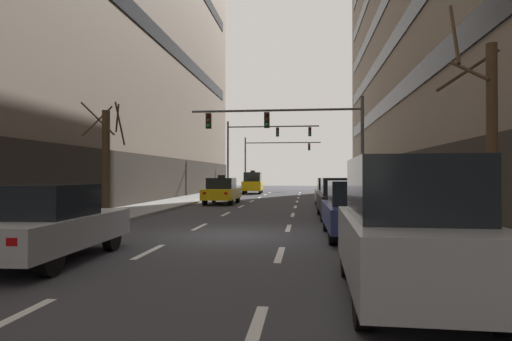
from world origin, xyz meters
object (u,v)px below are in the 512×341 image
object	(u,v)px
traffic_signal_0	(298,130)
traffic_signal_2	(268,154)
taxi_driving_1	(222,191)
car_parked_2	(342,198)
taxi_driving_2	(253,183)
car_driving_0	(48,224)
pedestrian_1	(365,187)
car_parked_3	(332,193)
traffic_signal_1	(258,142)
street_tree_1	(489,140)
car_parked_0	(408,229)
street_tree_0	(106,160)
car_parked_1	(358,210)
pedestrian_0	(358,188)

from	to	relation	value
traffic_signal_0	traffic_signal_2	xyz separation A→B (m)	(-4.11, 28.87, 0.17)
taxi_driving_1	car_parked_2	size ratio (longest dim) A/B	0.96
taxi_driving_2	traffic_signal_0	xyz separation A→B (m)	(4.83, -19.21, 3.19)
car_driving_0	taxi_driving_2	bearing A→B (deg)	89.57
car_parked_2	pedestrian_1	bearing A→B (deg)	75.36
car_parked_3	pedestrian_1	size ratio (longest dim) A/B	2.60
traffic_signal_1	street_tree_1	xyz separation A→B (m)	(8.15, -30.81, -2.36)
car_driving_0	street_tree_1	bearing A→B (deg)	4.36
car_parked_3	car_parked_2	bearing A→B (deg)	-89.99
car_parked_0	street_tree_0	distance (m)	14.10
car_parked_1	taxi_driving_1	bearing A→B (deg)	115.79
pedestrian_0	car_driving_0	bearing A→B (deg)	-114.17
car_parked_1	car_parked_3	size ratio (longest dim) A/B	1.00
street_tree_1	pedestrian_1	bearing A→B (deg)	90.69
car_driving_0	car_parked_2	xyz separation A→B (m)	(6.98, 9.97, 0.04)
car_driving_0	traffic_signal_1	distance (m)	31.79
traffic_signal_0	traffic_signal_1	size ratio (longest dim) A/B	1.07
car_parked_3	car_parked_0	bearing A→B (deg)	-90.00
car_parked_0	traffic_signal_2	world-z (taller)	traffic_signal_2
car_parked_1	pedestrian_0	size ratio (longest dim) A/B	2.98
car_parked_0	traffic_signal_0	world-z (taller)	traffic_signal_0
car_parked_2	pedestrian_1	distance (m)	8.01
car_parked_0	street_tree_0	xyz separation A→B (m)	(-9.66, 10.18, 1.40)
taxi_driving_2	car_parked_3	xyz separation A→B (m)	(6.72, -17.03, -0.22)
taxi_driving_2	car_parked_0	size ratio (longest dim) A/B	1.00
car_parked_2	traffic_signal_0	distance (m)	5.93
car_parked_0	pedestrian_0	bearing A→B (deg)	85.24
car_driving_0	car_parked_0	xyz separation A→B (m)	(6.98, -1.99, 0.24)
car_parked_0	traffic_signal_0	distance (m)	16.85
car_parked_2	street_tree_0	distance (m)	9.95
car_parked_0	taxi_driving_1	bearing A→B (deg)	108.51
car_parked_1	car_parked_0	bearing A→B (deg)	-90.01
traffic_signal_0	traffic_signal_2	world-z (taller)	traffic_signal_2
car_parked_0	traffic_signal_1	world-z (taller)	traffic_signal_1
taxi_driving_2	street_tree_0	bearing A→B (deg)	-96.57
pedestrian_0	car_parked_3	bearing A→B (deg)	-121.59
taxi_driving_1	car_parked_3	distance (m)	7.05
traffic_signal_2	car_driving_0	bearing A→B (deg)	-91.28
car_parked_1	car_parked_2	bearing A→B (deg)	90.00
car_parked_3	pedestrian_1	bearing A→B (deg)	28.25
street_tree_1	traffic_signal_2	bearing A→B (deg)	100.93
pedestrian_1	car_parked_3	bearing A→B (deg)	-151.75
car_parked_2	street_tree_1	xyz separation A→B (m)	(2.23, -9.27, 1.72)
traffic_signal_2	car_parked_1	bearing A→B (deg)	-81.26
traffic_signal_0	taxi_driving_2	bearing A→B (deg)	104.11
street_tree_1	pedestrian_1	world-z (taller)	street_tree_1
traffic_signal_1	traffic_signal_2	bearing A→B (deg)	90.39
car_driving_0	taxi_driving_1	bearing A→B (deg)	89.54
taxi_driving_1	street_tree_1	bearing A→B (deg)	-62.90
car_driving_0	car_parked_3	bearing A→B (deg)	67.24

